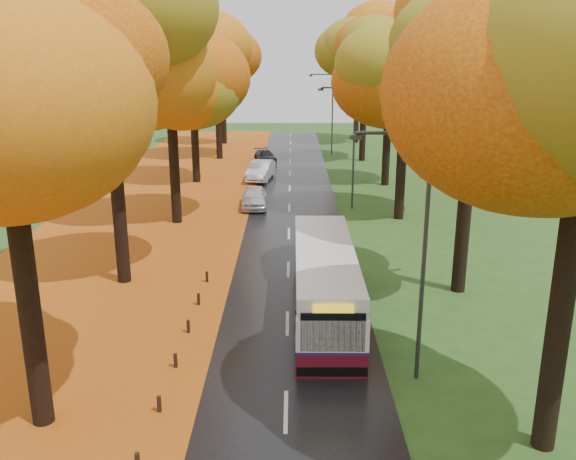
{
  "coord_description": "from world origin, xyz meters",
  "views": [
    {
      "loc": [
        0.16,
        -9.57,
        10.18
      ],
      "look_at": [
        0.0,
        16.06,
        2.6
      ],
      "focal_mm": 38.0,
      "sensor_mm": 36.0,
      "label": 1
    }
  ],
  "objects_px": {
    "car_silver": "(261,170)",
    "car_dark": "(265,156)",
    "streetlamp_mid": "(350,138)",
    "car_white": "(254,197)",
    "streetlamp_near": "(417,239)",
    "bus": "(325,280)",
    "streetlamp_far": "(330,107)"
  },
  "relations": [
    {
      "from": "streetlamp_mid",
      "to": "bus",
      "type": "xyz_separation_m",
      "value": [
        -2.48,
        -17.08,
        -3.26
      ]
    },
    {
      "from": "streetlamp_mid",
      "to": "car_silver",
      "type": "bearing_deg",
      "value": 124.4
    },
    {
      "from": "car_silver",
      "to": "streetlamp_mid",
      "type": "bearing_deg",
      "value": -46.97
    },
    {
      "from": "bus",
      "to": "car_silver",
      "type": "height_order",
      "value": "bus"
    },
    {
      "from": "car_silver",
      "to": "car_dark",
      "type": "relative_size",
      "value": 1.21
    },
    {
      "from": "streetlamp_near",
      "to": "streetlamp_mid",
      "type": "height_order",
      "value": "same"
    },
    {
      "from": "streetlamp_near",
      "to": "bus",
      "type": "relative_size",
      "value": 0.78
    },
    {
      "from": "streetlamp_mid",
      "to": "car_white",
      "type": "distance_m",
      "value": 7.45
    },
    {
      "from": "car_dark",
      "to": "car_white",
      "type": "bearing_deg",
      "value": -105.19
    },
    {
      "from": "streetlamp_near",
      "to": "car_white",
      "type": "distance_m",
      "value": 23.32
    },
    {
      "from": "streetlamp_mid",
      "to": "car_silver",
      "type": "distance_m",
      "value": 11.81
    },
    {
      "from": "streetlamp_near",
      "to": "car_silver",
      "type": "height_order",
      "value": "streetlamp_near"
    },
    {
      "from": "car_white",
      "to": "streetlamp_near",
      "type": "bearing_deg",
      "value": -76.28
    },
    {
      "from": "streetlamp_far",
      "to": "car_silver",
      "type": "height_order",
      "value": "streetlamp_far"
    },
    {
      "from": "streetlamp_near",
      "to": "streetlamp_mid",
      "type": "bearing_deg",
      "value": 90.0
    },
    {
      "from": "streetlamp_near",
      "to": "streetlamp_far",
      "type": "xyz_separation_m",
      "value": [
        0.0,
        44.0,
        0.0
      ]
    },
    {
      "from": "streetlamp_far",
      "to": "car_silver",
      "type": "distance_m",
      "value": 14.79
    },
    {
      "from": "bus",
      "to": "car_dark",
      "type": "height_order",
      "value": "bus"
    },
    {
      "from": "streetlamp_near",
      "to": "car_white",
      "type": "relative_size",
      "value": 1.96
    },
    {
      "from": "streetlamp_near",
      "to": "car_white",
      "type": "bearing_deg",
      "value": 105.91
    },
    {
      "from": "streetlamp_far",
      "to": "streetlamp_near",
      "type": "bearing_deg",
      "value": -90.0
    },
    {
      "from": "streetlamp_mid",
      "to": "bus",
      "type": "distance_m",
      "value": 17.56
    },
    {
      "from": "car_white",
      "to": "car_silver",
      "type": "relative_size",
      "value": 0.87
    },
    {
      "from": "streetlamp_mid",
      "to": "car_white",
      "type": "bearing_deg",
      "value": 179.15
    },
    {
      "from": "bus",
      "to": "car_silver",
      "type": "relative_size",
      "value": 2.2
    },
    {
      "from": "streetlamp_near",
      "to": "car_white",
      "type": "height_order",
      "value": "streetlamp_near"
    },
    {
      "from": "bus",
      "to": "car_white",
      "type": "bearing_deg",
      "value": 102.62
    },
    {
      "from": "car_dark",
      "to": "streetlamp_near",
      "type": "bearing_deg",
      "value": -96.1
    },
    {
      "from": "car_silver",
      "to": "bus",
      "type": "bearing_deg",
      "value": -73.11
    },
    {
      "from": "streetlamp_mid",
      "to": "car_dark",
      "type": "bearing_deg",
      "value": 109.96
    },
    {
      "from": "car_silver",
      "to": "streetlamp_near",
      "type": "bearing_deg",
      "value": -69.96
    },
    {
      "from": "car_silver",
      "to": "car_white",
      "type": "bearing_deg",
      "value": -81.37
    }
  ]
}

